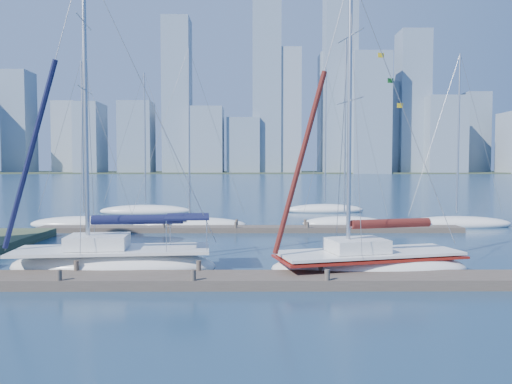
{
  "coord_description": "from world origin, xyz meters",
  "views": [
    {
      "loc": [
        2.27,
        -19.3,
        4.67
      ],
      "look_at": [
        2.36,
        4.0,
        3.45
      ],
      "focal_mm": 35.0,
      "sensor_mm": 36.0,
      "label": 1
    }
  ],
  "objects": [
    {
      "name": "bg_boat_0",
      "position": [
        -10.74,
        18.66,
        0.28
      ],
      "size": [
        8.56,
        4.49,
        12.96
      ],
      "rotation": [
        0.0,
        0.0,
        -0.26
      ],
      "color": "white",
      "rests_on": "ground"
    },
    {
      "name": "bg_boat_7",
      "position": [
        9.45,
        30.95,
        0.29
      ],
      "size": [
        8.11,
        5.22,
        14.71
      ],
      "rotation": [
        0.0,
        0.0,
        0.4
      ],
      "color": "white",
      "rests_on": "ground"
    },
    {
      "name": "near_dock",
      "position": [
        0.0,
        0.0,
        0.2
      ],
      "size": [
        26.0,
        2.0,
        0.4
      ],
      "primitive_type": "cube",
      "color": "#443B32",
      "rests_on": "ground"
    },
    {
      "name": "bg_boat_3",
      "position": [
        9.28,
        19.15,
        0.3
      ],
      "size": [
        6.86,
        4.37,
        14.84
      ],
      "rotation": [
        0.0,
        0.0,
        -0.35
      ],
      "color": "white",
      "rests_on": "ground"
    },
    {
      "name": "far_shore",
      "position": [
        0.0,
        320.0,
        0.0
      ],
      "size": [
        800.0,
        100.0,
        1.5
      ],
      "primitive_type": "cube",
      "color": "#38472D",
      "rests_on": "ground"
    },
    {
      "name": "sailboat_maroon",
      "position": [
        7.21,
        1.94,
        1.02
      ],
      "size": [
        8.88,
        4.74,
        13.23
      ],
      "rotation": [
        0.0,
        0.0,
        0.25
      ],
      "color": "white",
      "rests_on": "ground"
    },
    {
      "name": "skyline",
      "position": [
        21.36,
        290.84,
        35.61
      ],
      "size": [
        502.52,
        51.31,
        114.38
      ],
      "color": "gray",
      "rests_on": "ground"
    },
    {
      "name": "bg_boat_1",
      "position": [
        -2.57,
        18.0,
        0.28
      ],
      "size": [
        8.91,
        5.05,
        13.75
      ],
      "rotation": [
        0.0,
        0.0,
        0.33
      ],
      "color": "white",
      "rests_on": "ground"
    },
    {
      "name": "far_dock",
      "position": [
        2.0,
        16.0,
        0.18
      ],
      "size": [
        30.0,
        1.8,
        0.36
      ],
      "primitive_type": "cube",
      "color": "#443B32",
      "rests_on": "ground"
    },
    {
      "name": "bg_boat_5",
      "position": [
        17.85,
        18.76,
        0.27
      ],
      "size": [
        8.79,
        4.58,
        13.53
      ],
      "rotation": [
        0.0,
        0.0,
        0.27
      ],
      "color": "white",
      "rests_on": "ground"
    },
    {
      "name": "sailboat_navy",
      "position": [
        -3.91,
        2.35,
        1.06
      ],
      "size": [
        9.27,
        3.85,
        14.17
      ],
      "rotation": [
        0.0,
        0.0,
        0.1
      ],
      "color": "white",
      "rests_on": "ground"
    },
    {
      "name": "bg_boat_6",
      "position": [
        -8.36,
        29.44,
        0.29
      ],
      "size": [
        9.37,
        4.48,
        14.08
      ],
      "rotation": [
        0.0,
        0.0,
        -0.23
      ],
      "color": "white",
      "rests_on": "ground"
    },
    {
      "name": "ground",
      "position": [
        0.0,
        0.0,
        0.0
      ],
      "size": [
        700.0,
        700.0,
        0.0
      ],
      "primitive_type": "plane",
      "color": "#172B49",
      "rests_on": "ground"
    }
  ]
}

